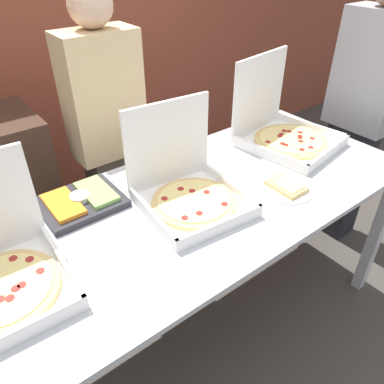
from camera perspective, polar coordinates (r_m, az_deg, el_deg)
name	(u,v)px	position (r m, az deg, el deg)	size (l,w,h in m)	color
ground_plane	(192,329)	(2.29, 0.00, -20.10)	(16.00, 16.00, 0.00)	#423D38
brick_wall_behind	(33,21)	(2.90, -23.04, 22.91)	(10.00, 0.06, 2.80)	brown
buffet_table	(192,220)	(1.70, 0.00, -4.32)	(2.18, 0.90, 0.91)	#B7BABF
pizza_box_near_right	(283,129)	(2.14, 13.69, 9.30)	(0.52, 0.54, 0.45)	white
pizza_box_near_left	(187,188)	(1.59, -0.74, 0.67)	(0.45, 0.46, 0.41)	white
paper_plate_front_center	(286,187)	(1.76, 14.14, 0.76)	(0.25, 0.25, 0.03)	white
veggie_tray	(81,201)	(1.67, -16.61, -1.32)	(0.34, 0.28, 0.05)	#28282D
person_guest_cap	(110,140)	(2.22, -12.45, 7.75)	(0.40, 0.22, 1.71)	#473D33
person_guest_plaid	(360,114)	(2.65, 24.18, 10.85)	(0.22, 0.40, 1.76)	black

